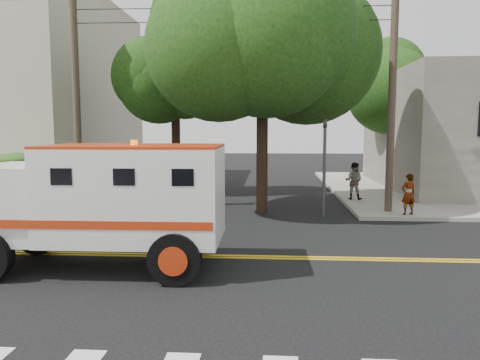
{
  "coord_description": "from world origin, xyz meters",
  "views": [
    {
      "loc": [
        1.84,
        -11.64,
        3.28
      ],
      "look_at": [
        0.84,
        3.45,
        1.6
      ],
      "focal_mm": 35.0,
      "sensor_mm": 36.0,
      "label": 1
    }
  ],
  "objects": [
    {
      "name": "ground",
      "position": [
        0.0,
        0.0,
        0.0
      ],
      "size": [
        100.0,
        100.0,
        0.0
      ],
      "primitive_type": "plane",
      "color": "black",
      "rests_on": "ground"
    },
    {
      "name": "utility_pole_left",
      "position": [
        -5.6,
        6.0,
        4.5
      ],
      "size": [
        0.28,
        0.28,
        9.0
      ],
      "primitive_type": "cylinder",
      "color": "#382D23",
      "rests_on": "ground"
    },
    {
      "name": "utility_pole_right",
      "position": [
        6.3,
        6.2,
        4.5
      ],
      "size": [
        0.28,
        0.28,
        9.0
      ],
      "primitive_type": "cylinder",
      "color": "#382D23",
      "rests_on": "ground"
    },
    {
      "name": "tree_main",
      "position": [
        1.94,
        6.21,
        7.2
      ],
      "size": [
        6.08,
        5.7,
        9.85
      ],
      "color": "black",
      "rests_on": "ground"
    },
    {
      "name": "tree_left",
      "position": [
        -2.68,
        11.79,
        5.73
      ],
      "size": [
        4.48,
        4.2,
        7.7
      ],
      "color": "black",
      "rests_on": "ground"
    },
    {
      "name": "tree_right",
      "position": [
        8.84,
        15.77,
        6.09
      ],
      "size": [
        4.8,
        4.5,
        8.2
      ],
      "color": "black",
      "rests_on": "ground"
    },
    {
      "name": "traffic_signal",
      "position": [
        3.8,
        5.6,
        2.23
      ],
      "size": [
        0.15,
        0.18,
        3.6
      ],
      "color": "#3F3F42",
      "rests_on": "ground"
    },
    {
      "name": "accessibility_sign",
      "position": [
        -6.2,
        6.17,
        1.37
      ],
      "size": [
        0.45,
        0.1,
        2.02
      ],
      "color": "#3F3F42",
      "rests_on": "ground"
    },
    {
      "name": "palm_planter",
      "position": [
        -7.44,
        6.62,
        1.65
      ],
      "size": [
        3.52,
        2.63,
        2.36
      ],
      "color": "#1E3314",
      "rests_on": "sidewalk_nw"
    },
    {
      "name": "armored_truck",
      "position": [
        -2.11,
        -1.13,
        1.65
      ],
      "size": [
        6.4,
        2.66,
        2.9
      ],
      "rotation": [
        0.0,
        0.0,
        0.01
      ],
      "color": "silver",
      "rests_on": "ground"
    },
    {
      "name": "pedestrian_a",
      "position": [
        6.83,
        5.5,
        0.9
      ],
      "size": [
        0.62,
        0.5,
        1.5
      ],
      "primitive_type": "imported",
      "rotation": [
        0.0,
        0.0,
        3.42
      ],
      "color": "gray",
      "rests_on": "sidewalk_ne"
    },
    {
      "name": "pedestrian_b",
      "position": [
        5.5,
        9.12,
        0.97
      ],
      "size": [
        0.97,
        0.88,
        1.63
      ],
      "primitive_type": "imported",
      "rotation": [
        0.0,
        0.0,
        2.74
      ],
      "color": "gray",
      "rests_on": "sidewalk_ne"
    }
  ]
}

